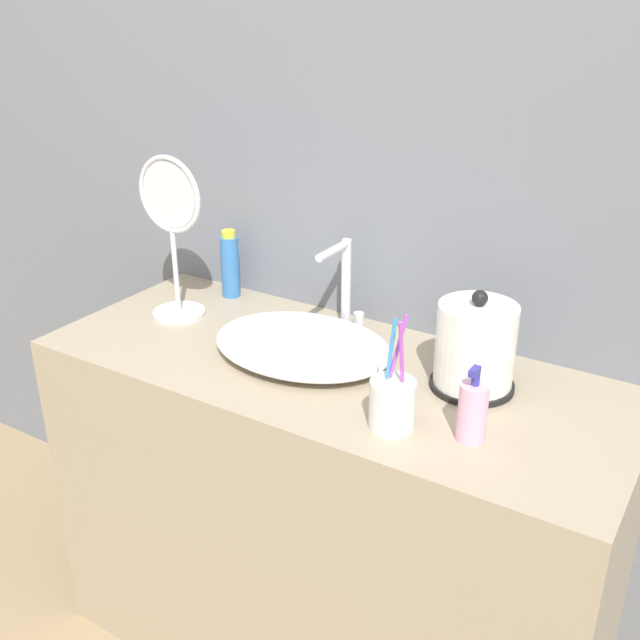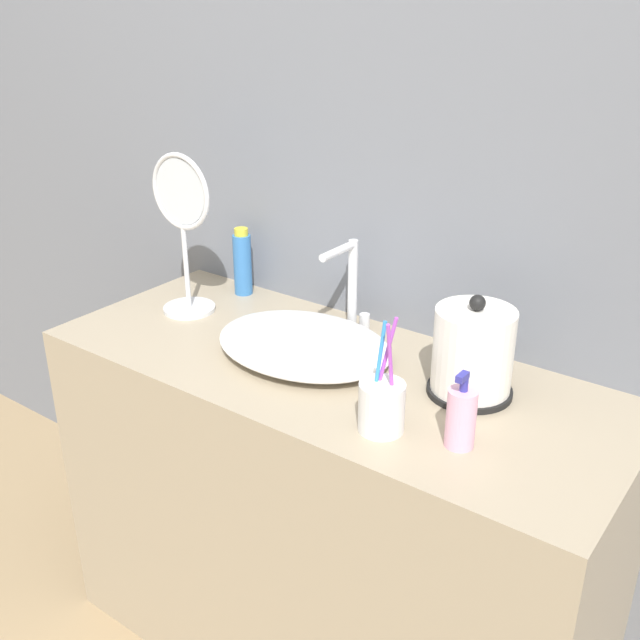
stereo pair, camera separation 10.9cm
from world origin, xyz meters
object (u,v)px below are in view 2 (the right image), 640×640
electric_kettle (473,355)px  vanity_mirror (183,224)px  toothbrush_cup (382,406)px  lotion_bottle (461,417)px  shampoo_bottle (242,263)px  faucet (351,282)px

electric_kettle → vanity_mirror: vanity_mirror is taller
electric_kettle → toothbrush_cup: bearing=-108.1°
lotion_bottle → shampoo_bottle: shampoo_bottle is taller
electric_kettle → vanity_mirror: (-0.73, -0.03, 0.14)m
lotion_bottle → shampoo_bottle: (-0.77, 0.30, 0.03)m
electric_kettle → toothbrush_cup: size_ratio=0.95×
lotion_bottle → shampoo_bottle: size_ratio=0.83×
faucet → lotion_bottle: bearing=-34.1°
toothbrush_cup → lotion_bottle: 0.14m
electric_kettle → lotion_bottle: 0.19m
faucet → shampoo_bottle: bearing=177.0°
faucet → electric_kettle: (0.36, -0.11, -0.03)m
faucet → shampoo_bottle: faucet is taller
faucet → vanity_mirror: vanity_mirror is taller
toothbrush_cup → vanity_mirror: (-0.66, 0.18, 0.17)m
toothbrush_cup → lotion_bottle: (0.14, 0.04, 0.01)m
faucet → lotion_bottle: faucet is taller
lotion_bottle → vanity_mirror: (-0.80, 0.14, 0.16)m
electric_kettle → vanity_mirror: bearing=-177.3°
electric_kettle → toothbrush_cup: (-0.07, -0.21, -0.03)m
vanity_mirror → faucet: bearing=20.8°
shampoo_bottle → faucet: bearing=-3.0°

